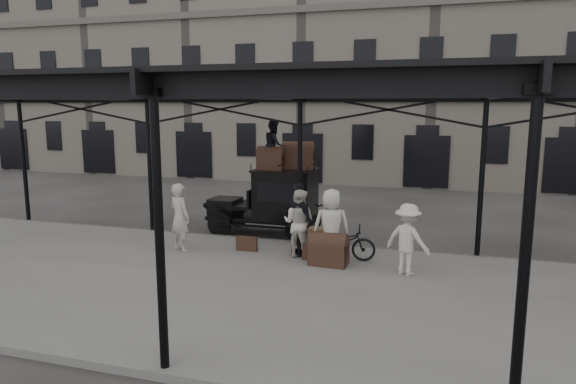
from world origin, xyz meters
name	(u,v)px	position (x,y,z in m)	size (l,w,h in m)	color
ground	(279,266)	(0.00, 0.00, 0.00)	(120.00, 120.00, 0.00)	#383533
platform	(252,289)	(0.00, -2.00, 0.07)	(28.00, 8.00, 0.15)	slate
canopy	(254,85)	(0.00, -1.72, 4.60)	(22.50, 9.00, 4.74)	black
building_frontage	(375,55)	(0.00, 18.00, 7.00)	(64.00, 8.00, 14.00)	slate
taxi	(276,199)	(-1.07, 3.03, 1.20)	(3.65, 1.55, 2.18)	black
porter_left	(180,217)	(-2.93, 0.08, 1.10)	(0.70, 0.46, 1.91)	beige
porter_midleft	(299,223)	(0.39, 0.53, 1.07)	(0.89, 0.69, 1.83)	beige
porter_centre	(331,226)	(1.34, 0.21, 1.12)	(0.94, 0.61, 1.93)	beige
porter_official	(298,220)	(0.35, 0.58, 1.15)	(1.17, 0.49, 1.99)	black
porter_right	(408,239)	(3.28, -0.16, 1.01)	(1.12, 0.64, 1.73)	silver
bicycle	(341,242)	(1.53, 0.51, 0.63)	(0.63, 1.82, 0.96)	black
porter_roof	(274,145)	(-1.10, 2.93, 2.95)	(0.75, 0.58, 1.54)	black
steamer_trunk_roof_near	(271,160)	(-1.15, 2.78, 2.48)	(0.83, 0.51, 0.61)	#442A1F
steamer_trunk_roof_far	(298,157)	(-0.40, 3.23, 2.54)	(0.98, 0.60, 0.72)	#442A1F
steamer_trunk_platform	(329,251)	(1.32, 0.02, 0.50)	(0.95, 0.58, 0.70)	#442A1F
wicker_hamper	(319,236)	(0.64, 1.80, 0.40)	(0.60, 0.45, 0.50)	#8B6240
suitcase_upright	(309,249)	(0.67, 0.50, 0.38)	(0.15, 0.60, 0.45)	#442A1F
suitcase_flat	(247,244)	(-1.15, 0.61, 0.35)	(0.60, 0.15, 0.40)	#442A1F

